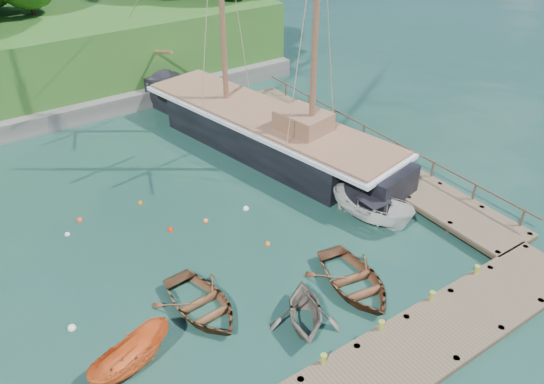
% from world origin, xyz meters
% --- Properties ---
extents(ground, '(160.00, 160.00, 0.00)m').
position_xyz_m(ground, '(0.00, 0.00, 0.00)').
color(ground, '#17372C').
rests_on(ground, ground).
extents(dock_near, '(20.00, 3.20, 1.10)m').
position_xyz_m(dock_near, '(2.00, -6.50, 0.43)').
color(dock_near, brown).
rests_on(dock_near, ground).
extents(dock_east, '(3.20, 24.00, 1.10)m').
position_xyz_m(dock_east, '(11.50, 7.00, 0.43)').
color(dock_east, brown).
rests_on(dock_east, ground).
extents(bollard_1, '(0.26, 0.26, 0.45)m').
position_xyz_m(bollard_1, '(-1.00, -5.10, 0.00)').
color(bollard_1, olive).
rests_on(bollard_1, ground).
extents(bollard_2, '(0.26, 0.26, 0.45)m').
position_xyz_m(bollard_2, '(2.00, -5.10, 0.00)').
color(bollard_2, olive).
rests_on(bollard_2, ground).
extents(bollard_3, '(0.26, 0.26, 0.45)m').
position_xyz_m(bollard_3, '(5.00, -5.10, 0.00)').
color(bollard_3, olive).
rests_on(bollard_3, ground).
extents(bollard_4, '(0.26, 0.26, 0.45)m').
position_xyz_m(bollard_4, '(8.00, -5.10, 0.00)').
color(bollard_4, olive).
rests_on(bollard_4, ground).
extents(rowboat_0, '(3.65, 4.86, 0.96)m').
position_xyz_m(rowboat_0, '(-3.30, 0.48, 0.00)').
color(rowboat_0, brown).
rests_on(rowboat_0, ground).
extents(rowboat_1, '(4.45, 4.61, 1.86)m').
position_xyz_m(rowboat_1, '(-0.04, -2.67, 0.00)').
color(rowboat_1, '#615A4F').
rests_on(rowboat_1, ground).
extents(rowboat_2, '(4.24, 5.37, 1.00)m').
position_xyz_m(rowboat_2, '(3.20, -2.15, 0.00)').
color(rowboat_2, brown).
rests_on(rowboat_2, ground).
extents(motorboat_orange, '(3.95, 2.36, 1.43)m').
position_xyz_m(motorboat_orange, '(-6.96, -0.70, 0.00)').
color(motorboat_orange, orange).
rests_on(motorboat_orange, ground).
extents(cabin_boat_white, '(3.19, 5.14, 1.86)m').
position_xyz_m(cabin_boat_white, '(7.42, 1.21, 0.00)').
color(cabin_boat_white, silver).
rests_on(cabin_boat_white, ground).
extents(schooner, '(8.78, 26.99, 19.90)m').
position_xyz_m(schooner, '(7.32, 11.28, 1.10)').
color(schooner, black).
rests_on(schooner, ground).
extents(mooring_buoy_0, '(0.36, 0.36, 0.36)m').
position_xyz_m(mooring_buoy_0, '(-8.34, 2.64, 0.00)').
color(mooring_buoy_0, white).
rests_on(mooring_buoy_0, ground).
extents(mooring_buoy_1, '(0.30, 0.30, 0.30)m').
position_xyz_m(mooring_buoy_1, '(-1.92, 6.64, 0.00)').
color(mooring_buoy_1, '#F22200').
rests_on(mooring_buoy_1, ground).
extents(mooring_buoy_2, '(0.29, 0.29, 0.29)m').
position_xyz_m(mooring_buoy_2, '(-0.01, 6.28, 0.00)').
color(mooring_buoy_2, orange).
rests_on(mooring_buoy_2, ground).
extents(mooring_buoy_3, '(0.35, 0.35, 0.35)m').
position_xyz_m(mooring_buoy_3, '(2.43, 6.04, 0.00)').
color(mooring_buoy_3, white).
rests_on(mooring_buoy_3, ground).
extents(mooring_buoy_4, '(0.34, 0.34, 0.34)m').
position_xyz_m(mooring_buoy_4, '(-5.66, 10.22, 0.00)').
color(mooring_buoy_4, red).
rests_on(mooring_buoy_4, ground).
extents(mooring_buoy_5, '(0.29, 0.29, 0.29)m').
position_xyz_m(mooring_buoy_5, '(-2.26, 9.92, 0.00)').
color(mooring_buoy_5, '#CE5F08').
rests_on(mooring_buoy_5, ground).
extents(mooring_buoy_6, '(0.28, 0.28, 0.28)m').
position_xyz_m(mooring_buoy_6, '(-6.60, 9.31, 0.00)').
color(mooring_buoy_6, white).
rests_on(mooring_buoy_6, ground).
extents(mooring_buoy_7, '(0.29, 0.29, 0.29)m').
position_xyz_m(mooring_buoy_7, '(1.67, 2.71, 0.00)').
color(mooring_buoy_7, orange).
rests_on(mooring_buoy_7, ground).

